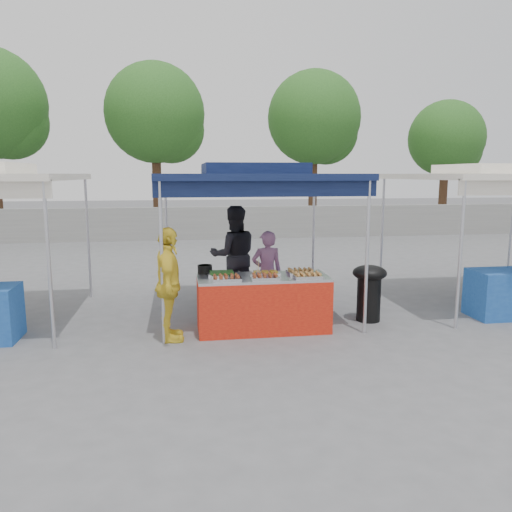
{
  "coord_description": "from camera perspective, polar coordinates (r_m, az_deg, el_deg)",
  "views": [
    {
      "loc": [
        -1.25,
        -7.47,
        2.39
      ],
      "look_at": [
        0.0,
        0.6,
        1.05
      ],
      "focal_mm": 35.0,
      "sensor_mm": 36.0,
      "label": 1
    }
  ],
  "objects": [
    {
      "name": "customer_person",
      "position": [
        7.25,
        -9.96,
        -3.26
      ],
      "size": [
        0.44,
        0.99,
        1.66
      ],
      "primitive_type": "imported",
      "rotation": [
        0.0,
        0.0,
        1.61
      ],
      "color": "yellow",
      "rests_on": "ground_plane"
    },
    {
      "name": "vendor_woman",
      "position": [
        8.55,
        1.25,
        -1.92
      ],
      "size": [
        0.53,
        0.35,
        1.45
      ],
      "primitive_type": "imported",
      "rotation": [
        0.0,
        0.0,
        3.16
      ],
      "color": "#955F88",
      "rests_on": "ground_plane"
    },
    {
      "name": "ground_plane",
      "position": [
        7.94,
        0.67,
        -8.2
      ],
      "size": [
        80.0,
        80.0,
        0.0
      ],
      "primitive_type": "plane",
      "color": "slate"
    },
    {
      "name": "neighbor_stall_right",
      "position": [
        9.92,
        26.74,
        3.76
      ],
      "size": [
        3.2,
        3.2,
        2.57
      ],
      "color": "silver",
      "rests_on": "ground_plane"
    },
    {
      "name": "food_tray_fm",
      "position": [
        7.39,
        1.0,
        -2.44
      ],
      "size": [
        0.42,
        0.3,
        0.07
      ],
      "color": "silver",
      "rests_on": "vendor_table"
    },
    {
      "name": "food_tray_bm",
      "position": [
        7.69,
        1.09,
        -1.97
      ],
      "size": [
        0.42,
        0.3,
        0.07
      ],
      "color": "silver",
      "rests_on": "vendor_table"
    },
    {
      "name": "food_tray_br",
      "position": [
        7.81,
        5.17,
        -1.84
      ],
      "size": [
        0.42,
        0.3,
        0.07
      ],
      "color": "silver",
      "rests_on": "vendor_table"
    },
    {
      "name": "crate_stacked",
      "position": [
        8.45,
        2.89,
        -3.74
      ],
      "size": [
        0.53,
        0.37,
        0.32
      ],
      "primitive_type": "cube",
      "color": "#1539B0",
      "rests_on": "crate_right"
    },
    {
      "name": "crate_left",
      "position": [
        8.33,
        -2.15,
        -6.25
      ],
      "size": [
        0.51,
        0.36,
        0.31
      ],
      "primitive_type": "cube",
      "color": "#1539B0",
      "rests_on": "ground_plane"
    },
    {
      "name": "food_tray_bl",
      "position": [
        7.64,
        -3.94,
        -2.07
      ],
      "size": [
        0.42,
        0.3,
        0.07
      ],
      "color": "silver",
      "rests_on": "vendor_table"
    },
    {
      "name": "tree_3",
      "position": [
        23.73,
        21.16,
        12.1
      ],
      "size": [
        3.32,
        3.23,
        5.55
      ],
      "color": "#462C1B",
      "rests_on": "ground_plane"
    },
    {
      "name": "cooking_pot",
      "position": [
        7.88,
        -5.86,
        -1.51
      ],
      "size": [
        0.23,
        0.23,
        0.13
      ],
      "primitive_type": "cylinder",
      "color": "black",
      "rests_on": "vendor_table"
    },
    {
      "name": "vendor_table",
      "position": [
        7.73,
        0.8,
        -5.41
      ],
      "size": [
        2.0,
        0.8,
        0.85
      ],
      "color": "red",
      "rests_on": "ground_plane"
    },
    {
      "name": "helper_man",
      "position": [
        9.17,
        -2.53,
        0.06
      ],
      "size": [
        0.93,
        0.74,
        1.83
      ],
      "primitive_type": "imported",
      "rotation": [
        0.0,
        0.0,
        3.2
      ],
      "color": "black",
      "rests_on": "ground_plane"
    },
    {
      "name": "tree_2",
      "position": [
        21.77,
        6.99,
        14.99
      ],
      "size": [
        3.88,
        3.88,
        6.67
      ],
      "color": "#462C1B",
      "rests_on": "ground_plane"
    },
    {
      "name": "back_wall",
      "position": [
        18.6,
        -4.92,
        3.77
      ],
      "size": [
        40.0,
        0.25,
        1.2
      ],
      "primitive_type": "cube",
      "color": "gray",
      "rests_on": "ground_plane"
    },
    {
      "name": "skewer_cup",
      "position": [
        7.51,
        0.22,
        -2.17
      ],
      "size": [
        0.07,
        0.07,
        0.09
      ],
      "primitive_type": "cylinder",
      "color": "silver",
      "rests_on": "vendor_table"
    },
    {
      "name": "main_canopy",
      "position": [
        8.53,
        -0.38,
        9.19
      ],
      "size": [
        3.2,
        3.2,
        2.57
      ],
      "color": "silver",
      "rests_on": "ground_plane"
    },
    {
      "name": "tree_1",
      "position": [
        20.83,
        -11.05,
        15.27
      ],
      "size": [
        3.92,
        3.92,
        6.73
      ],
      "color": "#462C1B",
      "rests_on": "ground_plane"
    },
    {
      "name": "crate_right",
      "position": [
        8.52,
        2.87,
        -5.84
      ],
      "size": [
        0.54,
        0.38,
        0.32
      ],
      "primitive_type": "cube",
      "color": "#1539B0",
      "rests_on": "ground_plane"
    },
    {
      "name": "food_tray_fr",
      "position": [
        7.53,
        5.9,
        -2.27
      ],
      "size": [
        0.42,
        0.3,
        0.07
      ],
      "color": "silver",
      "rests_on": "vendor_table"
    },
    {
      "name": "food_tray_fl",
      "position": [
        7.32,
        -3.4,
        -2.58
      ],
      "size": [
        0.42,
        0.3,
        0.07
      ],
      "color": "silver",
      "rests_on": "vendor_table"
    },
    {
      "name": "wok_burner",
      "position": [
        8.39,
        12.8,
        -3.56
      ],
      "size": [
        0.56,
        0.56,
        0.94
      ],
      "rotation": [
        0.0,
        0.0,
        -0.01
      ],
      "color": "black",
      "rests_on": "ground_plane"
    }
  ]
}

